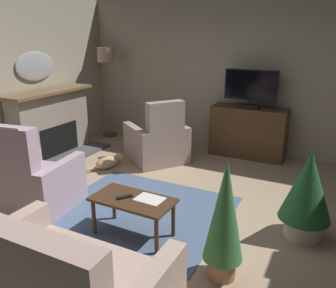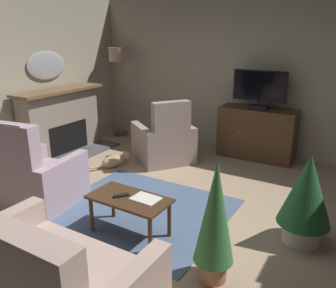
# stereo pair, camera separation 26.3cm
# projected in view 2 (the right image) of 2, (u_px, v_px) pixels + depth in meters

# --- Properties ---
(ground_plane) EXTENTS (6.75, 6.52, 0.04)m
(ground_plane) POSITION_uv_depth(u_px,v_px,m) (160.00, 219.00, 4.21)
(ground_plane) COLOR tan
(wall_back) EXTENTS (6.75, 0.10, 2.79)m
(wall_back) POSITION_uv_depth(u_px,v_px,m) (248.00, 76.00, 6.23)
(wall_back) COLOR #B2A88E
(wall_back) RESTS_ON ground_plane
(rug_central) EXTENTS (2.11, 1.82, 0.01)m
(rug_central) POSITION_uv_depth(u_px,v_px,m) (141.00, 210.00, 4.38)
(rug_central) COLOR slate
(rug_central) RESTS_ON ground_plane
(fireplace) EXTENTS (0.84, 1.77, 1.19)m
(fireplace) POSITION_uv_depth(u_px,v_px,m) (62.00, 123.00, 6.30)
(fireplace) COLOR #4C4C51
(fireplace) RESTS_ON ground_plane
(wall_mirror_oval) EXTENTS (0.06, 0.83, 0.50)m
(wall_mirror_oval) POSITION_uv_depth(u_px,v_px,m) (46.00, 65.00, 6.10)
(wall_mirror_oval) COLOR #B2B7BF
(tv_cabinet) EXTENTS (1.31, 0.49, 0.90)m
(tv_cabinet) POSITION_uv_depth(u_px,v_px,m) (256.00, 135.00, 6.08)
(tv_cabinet) COLOR #352315
(tv_cabinet) RESTS_ON ground_plane
(television) EXTENTS (0.90, 0.20, 0.65)m
(television) POSITION_uv_depth(u_px,v_px,m) (259.00, 89.00, 5.78)
(television) COLOR black
(television) RESTS_ON tv_cabinet
(coffee_table) EXTENTS (0.90, 0.48, 0.45)m
(coffee_table) POSITION_uv_depth(u_px,v_px,m) (129.00, 203.00, 3.74)
(coffee_table) COLOR #422B19
(coffee_table) RESTS_ON ground_plane
(tv_remote) EXTENTS (0.14, 0.16, 0.02)m
(tv_remote) POSITION_uv_depth(u_px,v_px,m) (121.00, 196.00, 3.74)
(tv_remote) COLOR black
(tv_remote) RESTS_ON coffee_table
(folded_newspaper) EXTENTS (0.31, 0.23, 0.01)m
(folded_newspaper) POSITION_uv_depth(u_px,v_px,m) (146.00, 198.00, 3.70)
(folded_newspaper) COLOR silver
(folded_newspaper) RESTS_ON coffee_table
(sofa_floral) EXTENTS (1.55, 0.92, 0.99)m
(sofa_floral) POSITION_uv_depth(u_px,v_px,m) (49.00, 284.00, 2.63)
(sofa_floral) COLOR #BC9E8E
(sofa_floral) RESTS_ON ground_plane
(armchair_near_window) EXTENTS (0.94, 0.98, 1.17)m
(armchair_near_window) POSITION_uv_depth(u_px,v_px,m) (40.00, 180.00, 4.41)
(armchair_near_window) COLOR #AD93A3
(armchair_near_window) RESTS_ON ground_plane
(armchair_by_fireplace) EXTENTS (1.25, 1.25, 1.12)m
(armchair_by_fireplace) POSITION_uv_depth(u_px,v_px,m) (164.00, 142.00, 5.95)
(armchair_by_fireplace) COLOR #A3897F
(armchair_by_fireplace) RESTS_ON ground_plane
(potted_plant_leafy_by_curtain) EXTENTS (0.36, 0.36, 1.16)m
(potted_plant_leafy_by_curtain) POSITION_uv_depth(u_px,v_px,m) (215.00, 218.00, 2.98)
(potted_plant_leafy_by_curtain) COLOR #99664C
(potted_plant_leafy_by_curtain) RESTS_ON ground_plane
(potted_plant_tall_palm_by_window) EXTENTS (0.55, 0.55, 0.99)m
(potted_plant_tall_palm_by_window) POSITION_uv_depth(u_px,v_px,m) (306.00, 195.00, 3.57)
(potted_plant_tall_palm_by_window) COLOR beige
(potted_plant_tall_palm_by_window) RESTS_ON ground_plane
(cat) EXTENTS (0.36, 0.71, 0.22)m
(cat) POSITION_uv_depth(u_px,v_px,m) (115.00, 160.00, 5.77)
(cat) COLOR tan
(cat) RESTS_ON ground_plane
(floor_lamp) EXTENTS (0.34, 0.34, 1.85)m
(floor_lamp) POSITION_uv_depth(u_px,v_px,m) (118.00, 65.00, 7.15)
(floor_lamp) COLOR #4C4233
(floor_lamp) RESTS_ON ground_plane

